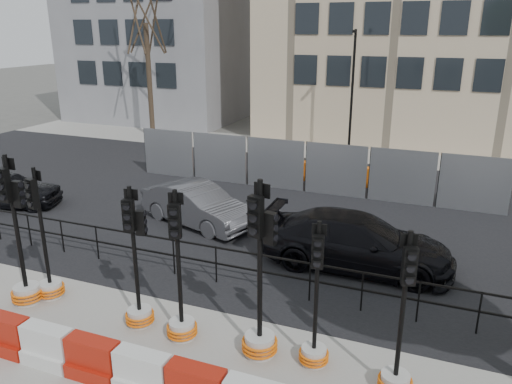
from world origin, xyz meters
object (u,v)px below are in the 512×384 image
at_px(car_a, 6,190).
at_px(car_c, 357,242).
at_px(traffic_signal_h, 397,362).
at_px(traffic_signal_d, 138,294).

height_order(car_a, car_c, car_c).
distance_m(traffic_signal_h, car_a, 14.77).
relative_size(traffic_signal_h, car_c, 0.61).
height_order(traffic_signal_h, car_c, traffic_signal_h).
bearing_deg(traffic_signal_d, traffic_signal_h, -12.36).
xyz_separation_m(traffic_signal_d, car_a, (-8.64, 4.60, -0.11)).
bearing_deg(car_a, traffic_signal_h, -128.66).
distance_m(traffic_signal_d, traffic_signal_h, 5.35).
bearing_deg(car_c, traffic_signal_h, -162.31).
distance_m(traffic_signal_d, car_c, 5.83).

